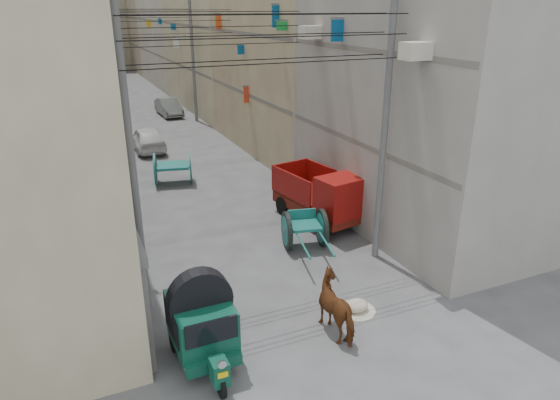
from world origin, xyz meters
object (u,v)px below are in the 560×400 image
mini_truck (325,200)px  distant_car_grey (169,107)px  second_cart (173,167)px  horse (339,307)px  tonga_cart (305,229)px  distant_car_green (110,88)px  distant_car_white (147,138)px  auto_rickshaw (202,321)px  feed_sack (357,306)px

mini_truck → distant_car_grey: mini_truck is taller
second_cart → horse: 12.61m
tonga_cart → distant_car_green: 34.22m
tonga_cart → distant_car_white: bearing=113.2°
distant_car_grey → distant_car_green: distant_car_grey is taller
auto_rickshaw → distant_car_green: auto_rickshaw is taller
mini_truck → distant_car_green: (-3.99, 32.80, -0.39)m
auto_rickshaw → feed_sack: 4.29m
auto_rickshaw → distant_car_white: bearing=83.4°
mini_truck → distant_car_grey: 21.81m
feed_sack → distant_car_green: bearing=93.2°
auto_rickshaw → second_cart: 12.41m
tonga_cart → second_cart: (-2.56, 8.08, 0.10)m
distant_car_green → distant_car_grey: bearing=112.2°
tonga_cart → mini_truck: (1.48, 1.32, 0.32)m
distant_car_green → mini_truck: bearing=104.1°
feed_sack → horse: bearing=-147.1°
mini_truck → distant_car_grey: size_ratio=1.05×
second_cart → feed_sack: bearing=-66.9°
horse → distant_car_grey: bearing=-97.6°
distant_car_white → distant_car_grey: 9.41m
mini_truck → feed_sack: bearing=-120.0°
feed_sack → horse: (-0.88, -0.57, 0.55)m
tonga_cart → distant_car_grey: tonga_cart is taller
auto_rickshaw → mini_truck: (6.08, 5.48, -0.03)m
second_cart → distant_car_white: (-0.09, 6.15, -0.10)m
second_cart → distant_car_white: size_ratio=0.49×
distant_car_white → auto_rickshaw: bearing=82.8°
horse → mini_truck: bearing=-119.5°
feed_sack → distant_car_white: distant_car_white is taller
horse → distant_car_white: bearing=-89.9°
distant_car_white → distant_car_green: 19.90m
auto_rickshaw → mini_truck: size_ratio=0.63×
distant_car_grey → distant_car_green: (-2.95, 11.01, -0.01)m
mini_truck → distant_car_white: (-4.13, 12.90, -0.33)m
feed_sack → horse: 1.19m
distant_car_white → distant_car_grey: size_ratio=1.05×
tonga_cart → feed_sack: bearing=-83.2°
second_cart → distant_car_green: size_ratio=0.45×
distant_car_grey → second_cart: bearing=-103.8°
auto_rickshaw → horse: size_ratio=1.48×
feed_sack → horse: size_ratio=0.37×
second_cart → distant_car_grey: second_cart is taller
tonga_cart → mini_truck: mini_truck is taller
distant_car_white → second_cart: bearing=89.7°
feed_sack → horse: horse is taller
auto_rickshaw → mini_truck: bearing=41.5°
horse → distant_car_green: 38.61m
tonga_cart → horse: horse is taller
auto_rickshaw → second_cart: size_ratio=1.30×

